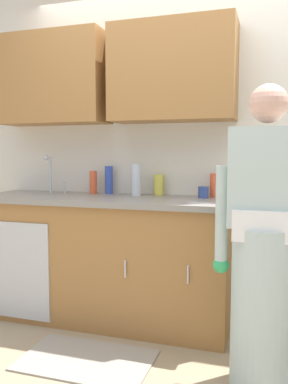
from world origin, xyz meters
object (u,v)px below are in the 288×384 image
(sink, at_px, (46,196))
(cup_by_sink, at_px, (203,192))
(bottle_dish_liquid, at_px, (93,182))
(person_at_sink, at_px, (264,262))
(bottle_soap, at_px, (136,180))
(bottle_cleaner_spray, at_px, (214,185))
(knife_on_counter, at_px, (206,203))
(bottle_water_short, at_px, (109,180))
(bottle_water_tall, at_px, (159,185))

(sink, xyz_separation_m, cup_by_sink, (1.23, 0.14, 0.06))
(sink, bearing_deg, bottle_dish_liquid, 30.22)
(person_at_sink, distance_m, bottle_soap, 1.28)
(sink, relative_size, bottle_cleaner_spray, 2.83)
(person_at_sink, bearing_deg, bottle_soap, 142.47)
(sink, relative_size, knife_on_counter, 2.08)
(bottle_dish_liquid, height_order, bottle_soap, bottle_soap)
(bottle_dish_liquid, bearing_deg, bottle_water_short, 12.44)
(sink, bearing_deg, bottle_soap, 11.14)
(bottle_water_tall, bearing_deg, bottle_dish_liquid, -175.49)
(bottle_soap, height_order, cup_by_sink, bottle_soap)
(bottle_cleaner_spray, distance_m, cup_by_sink, 0.11)
(bottle_water_short, xyz_separation_m, knife_on_counter, (0.85, -0.40, -0.11))
(cup_by_sink, distance_m, knife_on_counter, 0.34)
(person_at_sink, xyz_separation_m, knife_on_counter, (-0.38, 0.42, 0.25))
(bottle_water_tall, bearing_deg, cup_by_sink, -13.78)
(bottle_water_short, xyz_separation_m, bottle_dish_liquid, (-0.13, -0.03, -0.02))
(sink, height_order, bottle_water_tall, sink)
(bottle_soap, bearing_deg, sink, -168.86)
(sink, distance_m, cup_by_sink, 1.24)
(knife_on_counter, bearing_deg, person_at_sink, -55.62)
(bottle_water_tall, xyz_separation_m, cup_by_sink, (0.37, -0.09, -0.04))
(bottle_water_short, relative_size, bottle_cleaner_spray, 1.26)
(bottle_soap, xyz_separation_m, knife_on_counter, (0.59, -0.32, -0.12))
(sink, relative_size, bottle_soap, 2.04)
(sink, relative_size, person_at_sink, 0.31)
(bottle_dish_liquid, bearing_deg, cup_by_sink, -3.00)
(bottle_water_short, distance_m, bottle_dish_liquid, 0.13)
(person_at_sink, relative_size, knife_on_counter, 6.75)
(sink, height_order, cup_by_sink, sink)
(bottle_water_short, distance_m, bottle_cleaner_spray, 0.85)
(sink, bearing_deg, bottle_water_short, 25.73)
(bottle_cleaner_spray, relative_size, bottle_soap, 0.72)
(bottle_water_tall, xyz_separation_m, bottle_soap, (-0.15, -0.09, 0.04))
(bottle_cleaner_spray, bearing_deg, bottle_water_tall, 176.84)
(sink, xyz_separation_m, bottle_water_short, (0.45, 0.22, 0.13))
(bottle_water_short, relative_size, cup_by_sink, 2.69)
(sink, bearing_deg, bottle_water_tall, 15.06)
(person_at_sink, height_order, bottle_water_short, person_at_sink)
(sink, height_order, knife_on_counter, sink)
(person_at_sink, xyz_separation_m, bottle_soap, (-0.97, 0.75, 0.37))
(sink, height_order, bottle_soap, sink)
(bottle_dish_liquid, height_order, bottle_cleaner_spray, bottle_dish_liquid)
(bottle_soap, bearing_deg, person_at_sink, -37.53)
(person_at_sink, xyz_separation_m, bottle_water_short, (-1.23, 0.83, 0.36))
(person_at_sink, distance_m, knife_on_counter, 0.62)
(bottle_water_short, height_order, bottle_soap, bottle_soap)
(bottle_dish_liquid, bearing_deg, sink, -149.78)
(bottle_cleaner_spray, bearing_deg, bottle_soap, -173.35)
(bottle_water_short, height_order, bottle_water_tall, bottle_water_short)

